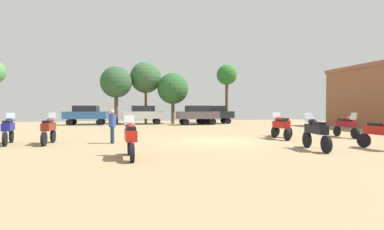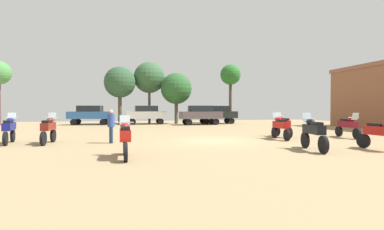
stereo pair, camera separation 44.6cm
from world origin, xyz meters
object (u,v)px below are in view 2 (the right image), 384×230
object	(u,v)px
motorcycle_4	(348,125)
tree_2	(149,78)
tree_5	(120,83)
car_3	(146,113)
motorcycle_5	(313,132)
car_2	(217,113)
motorcycle_1	(125,137)
tree_3	(176,89)
tree_4	(230,76)
car_4	(201,114)
motorcycle_8	(283,125)
person_1	(111,124)
motorcycle_6	(382,133)
car_1	(90,114)
motorcycle_3	(280,126)
motorcycle_2	(9,129)
motorcycle_7	(49,129)

from	to	relation	value
motorcycle_4	tree_2	size ratio (longest dim) A/B	0.32
tree_5	car_3	bearing A→B (deg)	-15.39
motorcycle_5	car_2	xyz separation A→B (m)	(2.05, 20.59, 0.43)
motorcycle_1	motorcycle_5	xyz separation A→B (m)	(7.38, 0.30, 0.03)
tree_3	tree_4	size ratio (longest dim) A/B	0.82
car_4	tree_3	distance (m)	4.30
motorcycle_1	tree_4	xyz separation A→B (m)	(11.59, 22.58, 4.88)
motorcycle_8	person_1	world-z (taller)	person_1
motorcycle_6	tree_2	world-z (taller)	tree_2
car_1	tree_5	bearing A→B (deg)	-70.45
motorcycle_1	motorcycle_3	distance (m)	9.32
tree_2	car_2	bearing A→B (deg)	-17.68
tree_3	motorcycle_6	bearing A→B (deg)	-76.98
car_4	tree_5	size ratio (longest dim) A/B	0.71
motorcycle_6	car_4	distance (m)	19.78
motorcycle_6	tree_5	xyz separation A→B (m)	(-11.21, 22.38, 3.80)
motorcycle_2	car_2	world-z (taller)	car_2
motorcycle_2	motorcycle_8	bearing A→B (deg)	-8.06
motorcycle_8	tree_4	distance (m)	17.81
motorcycle_1	motorcycle_4	bearing A→B (deg)	17.02
motorcycle_7	tree_2	distance (m)	19.81
motorcycle_8	motorcycle_2	bearing A→B (deg)	-176.16
car_4	car_1	bearing A→B (deg)	75.30
motorcycle_1	motorcycle_8	world-z (taller)	motorcycle_8
motorcycle_1	motorcycle_5	distance (m)	7.38
person_1	motorcycle_1	bearing A→B (deg)	-7.07
motorcycle_5	motorcycle_8	world-z (taller)	motorcycle_5
person_1	tree_3	distance (m)	18.47
motorcycle_1	car_3	distance (m)	21.43
motorcycle_7	motorcycle_1	bearing A→B (deg)	-50.55
car_1	motorcycle_4	bearing A→B (deg)	-129.33
motorcycle_3	motorcycle_4	size ratio (longest dim) A/B	0.96
car_3	tree_5	xyz separation A→B (m)	(-2.78, 0.77, 3.34)
motorcycle_3	motorcycle_4	bearing A→B (deg)	2.78
motorcycle_6	tree_5	distance (m)	25.32
car_1	car_3	xyz separation A→B (m)	(5.77, -0.07, 0.00)
motorcycle_8	car_4	bearing A→B (deg)	99.52
motorcycle_5	tree_3	xyz separation A→B (m)	(-2.41, 21.49, 3.16)
motorcycle_1	motorcycle_3	size ratio (longest dim) A/B	0.99
motorcycle_7	motorcycle_8	distance (m)	12.73
motorcycle_1	motorcycle_8	distance (m)	10.62
car_3	person_1	world-z (taller)	car_3
motorcycle_5	motorcycle_8	distance (m)	5.59
motorcycle_7	tree_2	xyz separation A→B (m)	(5.79, 18.41, 4.48)
car_3	car_2	bearing A→B (deg)	-96.21
motorcycle_3	tree_5	world-z (taller)	tree_5
motorcycle_8	tree_2	xyz separation A→B (m)	(-6.92, 17.58, 4.49)
motorcycle_4	motorcycle_7	distance (m)	16.13
tree_2	motorcycle_5	bearing A→B (deg)	-76.99
tree_3	person_1	bearing A→B (deg)	-108.42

